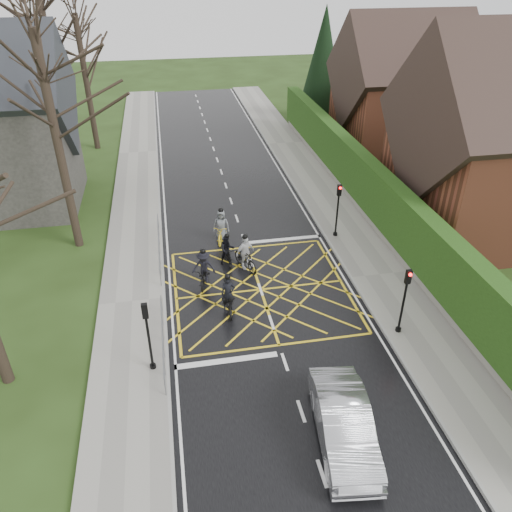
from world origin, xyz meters
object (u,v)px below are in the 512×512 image
object	(u,v)px
car	(344,424)
cyclist_back	(227,252)
cyclist_mid	(204,271)
cyclist_rear	(228,299)
cyclist_front	(245,256)
cyclist_lead	(222,229)

from	to	relation	value
car	cyclist_back	bearing A→B (deg)	107.83
car	cyclist_mid	bearing A→B (deg)	116.65
cyclist_rear	cyclist_mid	bearing A→B (deg)	109.76
cyclist_back	cyclist_front	distance (m)	1.04
cyclist_rear	car	world-z (taller)	cyclist_rear
cyclist_rear	cyclist_back	world-z (taller)	cyclist_rear
cyclist_front	car	distance (m)	10.98
cyclist_mid	cyclist_front	bearing A→B (deg)	35.31
cyclist_back	car	size ratio (longest dim) A/B	0.38
cyclist_lead	car	size ratio (longest dim) A/B	0.46
cyclist_lead	car	bearing A→B (deg)	-65.74
cyclist_rear	cyclist_back	distance (m)	3.95
cyclist_mid	cyclist_lead	size ratio (longest dim) A/B	0.97
cyclist_front	cyclist_lead	size ratio (longest dim) A/B	0.95
cyclist_back	cyclist_lead	world-z (taller)	cyclist_lead
cyclist_back	cyclist_mid	size ratio (longest dim) A/B	0.86
cyclist_mid	car	bearing A→B (deg)	-57.90
cyclist_rear	cyclist_mid	world-z (taller)	cyclist_rear
cyclist_rear	cyclist_lead	size ratio (longest dim) A/B	0.93
cyclist_lead	cyclist_back	bearing A→B (deg)	-75.13
cyclist_back	cyclist_mid	xyz separation A→B (m)	(-1.35, -1.56, 0.04)
cyclist_rear	car	distance (m)	8.08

